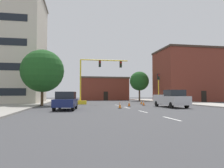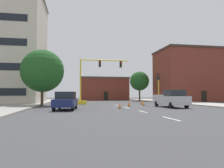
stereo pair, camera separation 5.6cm
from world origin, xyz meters
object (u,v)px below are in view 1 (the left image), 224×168
(traffic_signal_gantry, at_px, (87,90))
(tree_right_far, at_px, (139,81))
(pickup_truck_silver, at_px, (171,99))
(traffic_cone_roadside_a, at_px, (141,102))
(traffic_cone_roadside_b, at_px, (144,103))
(traffic_light_pole_right, at_px, (158,82))
(sedan_navy_near_left, at_px, (66,101))
(traffic_cone_roadside_c, at_px, (120,105))
(tree_left_near, at_px, (43,71))
(traffic_cone_roadside_d, at_px, (129,104))

(traffic_signal_gantry, height_order, tree_right_far, traffic_signal_gantry)
(pickup_truck_silver, distance_m, traffic_cone_roadside_a, 8.26)
(traffic_signal_gantry, xyz_separation_m, traffic_cone_roadside_b, (7.21, -5.03, -1.84))
(traffic_light_pole_right, height_order, traffic_cone_roadside_b, traffic_light_pole_right)
(sedan_navy_near_left, distance_m, traffic_cone_roadside_b, 11.84)
(traffic_cone_roadside_b, distance_m, traffic_cone_roadside_c, 6.77)
(tree_left_near, bearing_deg, traffic_cone_roadside_d, -18.52)
(traffic_light_pole_right, distance_m, tree_left_near, 17.87)
(traffic_light_pole_right, bearing_deg, traffic_cone_roadside_b, -129.66)
(tree_right_far, xyz_separation_m, tree_left_near, (-18.79, -17.15, 0.09))
(traffic_light_pole_right, distance_m, traffic_cone_roadside_b, 7.38)
(tree_left_near, bearing_deg, pickup_truck_silver, -22.95)
(tree_left_near, xyz_separation_m, traffic_cone_roadside_d, (10.88, -3.65, -4.25))
(traffic_signal_gantry, xyz_separation_m, traffic_cone_roadside_d, (4.78, -6.66, -1.85))
(traffic_light_pole_right, xyz_separation_m, pickup_truck_silver, (-2.45, -9.51, -2.55))
(tree_right_far, distance_m, traffic_cone_roadside_c, 26.58)
(traffic_signal_gantry, distance_m, traffic_cone_roadside_d, 8.40)
(tree_left_near, xyz_separation_m, traffic_cone_roadside_c, (8.94, -7.19, -4.26))
(sedan_navy_near_left, height_order, traffic_cone_roadside_b, sedan_navy_near_left)
(traffic_cone_roadside_a, height_order, traffic_cone_roadside_c, traffic_cone_roadside_c)
(traffic_cone_roadside_b, bearing_deg, traffic_light_pole_right, 50.34)
(tree_right_far, xyz_separation_m, traffic_cone_roadside_c, (-9.86, -24.33, -4.17))
(tree_left_near, height_order, traffic_cone_roadside_a, tree_left_near)
(traffic_cone_roadside_b, bearing_deg, sedan_navy_near_left, -147.17)
(sedan_navy_near_left, xyz_separation_m, traffic_cone_roadside_b, (9.94, 6.41, -0.54))
(tree_left_near, distance_m, traffic_cone_roadside_b, 14.12)
(traffic_cone_roadside_d, bearing_deg, sedan_navy_near_left, -147.45)
(pickup_truck_silver, bearing_deg, traffic_signal_gantry, 133.77)
(traffic_light_pole_right, bearing_deg, sedan_navy_near_left, -140.88)
(traffic_signal_gantry, distance_m, tree_right_far, 19.14)
(tree_right_far, distance_m, traffic_cone_roadside_a, 16.56)
(traffic_signal_gantry, relative_size, traffic_cone_roadside_c, 11.81)
(pickup_truck_silver, height_order, sedan_navy_near_left, pickup_truck_silver)
(tree_right_far, relative_size, sedan_navy_near_left, 1.43)
(sedan_navy_near_left, bearing_deg, tree_right_far, 58.93)
(traffic_cone_roadside_d, bearing_deg, tree_right_far, 69.18)
(tree_right_far, distance_m, sedan_navy_near_left, 30.09)
(tree_right_far, xyz_separation_m, sedan_navy_near_left, (-15.41, -25.59, -3.62))
(traffic_signal_gantry, distance_m, traffic_cone_roadside_c, 10.74)
(tree_left_near, relative_size, traffic_cone_roadside_b, 10.33)
(traffic_cone_roadside_b, bearing_deg, traffic_signal_gantry, 145.09)
(traffic_light_pole_right, relative_size, pickup_truck_silver, 0.88)
(tree_right_far, distance_m, pickup_truck_silver, 24.10)
(tree_right_far, bearing_deg, traffic_cone_roadside_a, -106.51)
(tree_right_far, bearing_deg, pickup_truck_silver, -98.86)
(pickup_truck_silver, distance_m, traffic_cone_roadside_b, 4.78)
(tree_right_far, distance_m, traffic_cone_roadside_d, 22.63)
(traffic_cone_roadside_c, bearing_deg, traffic_cone_roadside_d, 61.17)
(traffic_light_pole_right, distance_m, pickup_truck_silver, 10.14)
(traffic_light_pole_right, xyz_separation_m, tree_left_near, (-17.57, -3.10, 1.07))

